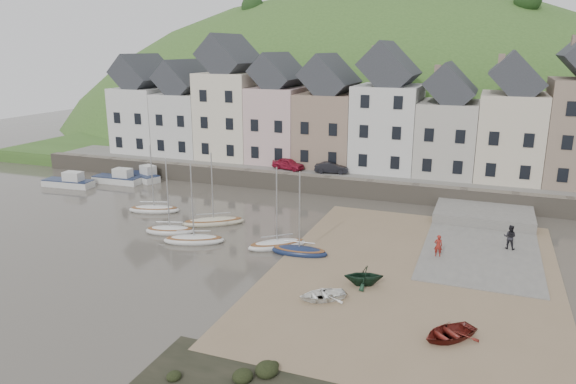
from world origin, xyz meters
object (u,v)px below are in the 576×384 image
at_px(person_red, 438,246).
at_px(car_right, 332,168).
at_px(sailboat_0, 154,209).
at_px(rowboat_green, 364,275).
at_px(rowboat_white, 322,295).
at_px(person_dark, 510,237).
at_px(car_left, 288,164).
at_px(rowboat_red, 449,333).

height_order(person_red, car_right, car_right).
xyz_separation_m(sailboat_0, rowboat_green, (21.08, -8.38, 0.43)).
bearing_deg(rowboat_white, person_red, 113.07).
bearing_deg(rowboat_white, rowboat_green, 111.68).
height_order(rowboat_green, person_red, person_red).
bearing_deg(car_right, person_dark, -135.41).
height_order(rowboat_white, person_red, person_red).
relative_size(rowboat_white, car_left, 0.78).
distance_m(rowboat_red, car_right, 30.42).
height_order(rowboat_green, rowboat_red, rowboat_green).
relative_size(rowboat_green, person_red, 1.53).
height_order(rowboat_white, car_left, car_left).
height_order(rowboat_white, rowboat_red, rowboat_red).
bearing_deg(car_left, person_dark, -107.44).
distance_m(rowboat_green, person_red, 7.41).
xyz_separation_m(rowboat_white, car_right, (-6.79, 25.05, 1.83)).
distance_m(person_dark, car_right, 21.31).
bearing_deg(rowboat_red, car_left, 167.61).
distance_m(sailboat_0, rowboat_white, 22.26).
bearing_deg(rowboat_green, car_right, -177.81).
bearing_deg(car_left, rowboat_red, -132.54).
distance_m(sailboat_0, rowboat_green, 22.68).
height_order(rowboat_green, car_left, car_left).
bearing_deg(person_red, sailboat_0, -18.34).
bearing_deg(rowboat_white, car_right, 160.00).
height_order(rowboat_white, car_right, car_right).
xyz_separation_m(rowboat_red, car_left, (-18.92, 26.91, 1.84)).
relative_size(rowboat_white, person_dark, 1.55).
relative_size(sailboat_0, rowboat_white, 2.26).
xyz_separation_m(person_red, car_right, (-12.45, 15.92, 1.27)).
relative_size(person_red, person_dark, 0.87).
distance_m(person_red, person_dark, 5.76).
bearing_deg(rowboat_green, rowboat_white, -52.12).
bearing_deg(rowboat_green, person_dark, 119.59).
xyz_separation_m(sailboat_0, rowboat_white, (19.26, -11.16, 0.09)).
height_order(person_red, person_dark, person_dark).
bearing_deg(car_right, person_red, -151.11).
bearing_deg(person_dark, person_red, 45.58).
distance_m(sailboat_0, car_left, 15.95).
xyz_separation_m(rowboat_white, rowboat_green, (1.82, 2.79, 0.34)).
bearing_deg(rowboat_green, car_left, -167.79).
xyz_separation_m(rowboat_red, person_dark, (3.08, 14.31, 0.65)).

